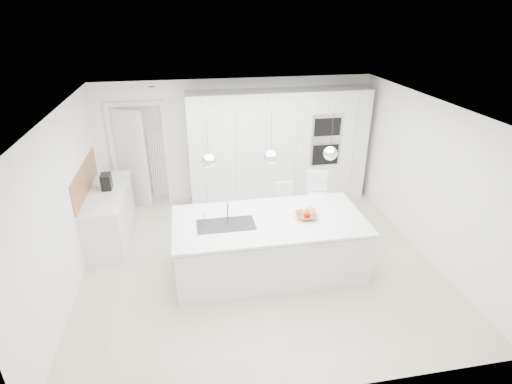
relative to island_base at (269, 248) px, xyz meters
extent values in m
plane|color=beige|center=(-0.10, 0.30, -0.43)|extent=(5.50, 5.50, 0.00)
plane|color=white|center=(-0.10, 2.80, 0.82)|extent=(5.50, 0.00, 5.50)
plane|color=white|center=(-2.85, 0.30, 0.82)|extent=(0.00, 5.00, 5.00)
plane|color=white|center=(-0.10, 0.30, 2.07)|extent=(5.50, 5.50, 0.00)
cube|color=white|center=(0.70, 2.50, 0.72)|extent=(3.60, 0.60, 2.30)
cube|color=white|center=(-2.30, 2.72, 0.57)|extent=(0.76, 0.38, 2.00)
cube|color=white|center=(-2.55, 1.50, 0.00)|extent=(0.60, 1.80, 0.86)
cube|color=white|center=(-2.55, 1.50, 0.45)|extent=(0.62, 1.82, 0.04)
cube|color=#AB6E43|center=(-2.84, 1.50, 0.72)|extent=(0.02, 1.80, 0.50)
cube|color=white|center=(0.00, 0.00, 0.00)|extent=(2.80, 1.20, 0.86)
cube|color=white|center=(0.00, 0.05, 0.45)|extent=(2.84, 1.40, 0.04)
cylinder|color=white|center=(-0.60, 0.20, 0.62)|extent=(0.02, 0.02, 0.30)
sphere|color=white|center=(-0.85, 0.00, 1.47)|extent=(0.20, 0.20, 0.20)
sphere|color=white|center=(0.00, 0.00, 1.47)|extent=(0.20, 0.20, 0.20)
sphere|color=white|center=(0.85, 0.00, 1.47)|extent=(0.20, 0.20, 0.20)
imported|color=#AB6E43|center=(0.55, -0.01, 0.51)|extent=(0.32, 0.32, 0.08)
cube|color=black|center=(-2.53, 1.60, 0.60)|extent=(0.17, 0.25, 0.27)
sphere|color=#B30904|center=(0.54, -0.06, 0.54)|extent=(0.09, 0.09, 0.09)
sphere|color=#B30904|center=(0.56, -0.06, 0.54)|extent=(0.08, 0.08, 0.08)
torus|color=yellow|center=(0.58, -0.02, 0.59)|extent=(0.26, 0.18, 0.23)
camera|label=1|loc=(-1.11, -5.01, 3.37)|focal=28.00mm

